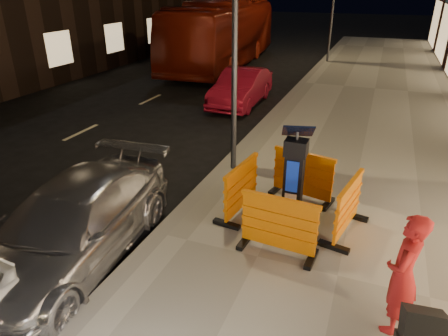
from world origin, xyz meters
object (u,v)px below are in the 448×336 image
at_px(parking_kiosk, 294,178).
at_px(barrier_bldgside, 348,208).
at_px(barrier_back, 303,176).
at_px(car_silver, 79,257).
at_px(man, 403,275).
at_px(car_red, 241,105).
at_px(barrier_kerbside, 241,189).
at_px(barrier_front, 279,225).
at_px(bus_doubledecker, 224,65).

relative_size(parking_kiosk, barrier_bldgside, 1.40).
relative_size(barrier_back, car_silver, 0.29).
relative_size(car_silver, man, 2.70).
xyz_separation_m(barrier_back, car_red, (-3.53, 6.47, -0.64)).
distance_m(barrier_back, man, 3.36).
distance_m(car_silver, man, 4.86).
distance_m(car_silver, car_red, 9.52).
distance_m(barrier_bldgside, car_silver, 4.55).
height_order(barrier_bldgside, car_red, barrier_bldgside).
bearing_deg(barrier_back, barrier_bldgside, -32.47).
height_order(parking_kiosk, barrier_back, parking_kiosk).
relative_size(barrier_back, barrier_kerbside, 1.00).
xyz_separation_m(barrier_front, barrier_back, (0.00, 1.90, 0.00)).
distance_m(barrier_back, barrier_bldgside, 1.34).
height_order(bus_doubledecker, man, man).
relative_size(parking_kiosk, man, 1.10).
relative_size(barrier_front, car_silver, 0.29).
bearing_deg(car_red, man, -61.50).
xyz_separation_m(parking_kiosk, barrier_back, (0.00, 0.95, -0.39)).
bearing_deg(barrier_bldgside, barrier_kerbside, 101.53).
bearing_deg(car_red, car_silver, -87.93).
distance_m(barrier_kerbside, car_silver, 3.02).
distance_m(parking_kiosk, car_silver, 3.83).
distance_m(barrier_front, barrier_kerbside, 1.34).
bearing_deg(car_red, bus_doubledecker, 115.10).
bearing_deg(parking_kiosk, barrier_front, -80.47).
relative_size(barrier_bldgside, car_red, 0.33).
relative_size(barrier_bldgside, man, 0.78).
xyz_separation_m(car_silver, bus_doubledecker, (-3.95, 16.60, 0.00)).
bearing_deg(bus_doubledecker, car_red, -68.09).
bearing_deg(barrier_front, barrier_bldgside, 49.53).
bearing_deg(car_red, parking_kiosk, -65.45).
height_order(parking_kiosk, car_silver, parking_kiosk).
bearing_deg(barrier_kerbside, bus_doubledecker, 30.11).
height_order(car_red, man, man).
relative_size(barrier_front, barrier_back, 1.00).
bearing_deg(car_red, barrier_back, -62.28).
bearing_deg(parking_kiosk, man, -38.41).
xyz_separation_m(parking_kiosk, man, (1.73, -1.92, -0.08)).
bearing_deg(car_red, barrier_front, -68.03).
relative_size(barrier_front, barrier_kerbside, 1.00).
distance_m(car_silver, bus_doubledecker, 17.07).
height_order(barrier_back, car_silver, barrier_back).
bearing_deg(barrier_front, man, -24.69).
distance_m(barrier_back, car_silver, 4.34).
bearing_deg(barrier_bldgside, bus_doubledecker, 40.20).
distance_m(barrier_kerbside, car_red, 7.88).
bearing_deg(car_silver, barrier_kerbside, 40.42).
relative_size(barrier_kerbside, bus_doubledecker, 0.11).
relative_size(barrier_back, man, 0.78).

